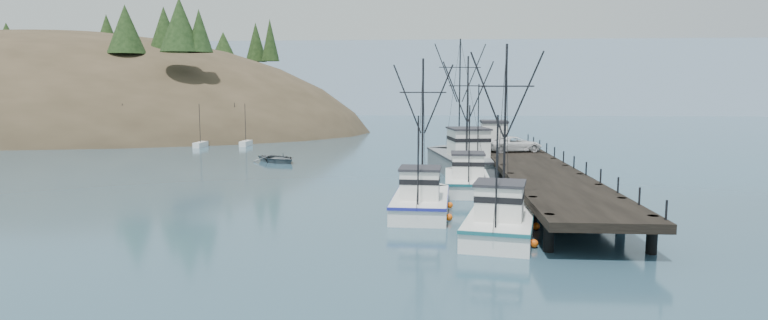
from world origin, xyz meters
TOP-DOWN VIEW (x-y plane):
  - ground at (0.00, 0.00)m, footprint 400.00×400.00m
  - pier at (14.00, 16.00)m, footprint 6.00×44.00m
  - headland at (-74.95, 78.61)m, footprint 134.80×78.00m
  - distant_ridge at (10.00, 170.00)m, footprint 360.00×40.00m
  - distant_ridge_far at (-40.00, 185.00)m, footprint 180.00×25.00m
  - moored_sailboats at (-31.29, 54.39)m, footprint 22.14×19.37m
  - trawler_near at (9.41, -0.23)m, footprint 5.45×11.29m
  - trawler_mid at (4.65, 5.60)m, footprint 4.05×10.87m
  - trawler_far at (8.32, 15.01)m, footprint 3.88×11.17m
  - work_vessel at (8.54, 26.12)m, footprint 7.48×16.81m
  - pier_shed at (12.50, 34.00)m, footprint 3.00×3.20m
  - pickup_truck at (13.80, 26.61)m, footprint 6.11×4.09m
  - motorboat at (-12.18, 31.96)m, footprint 7.12×7.04m

SIDE VIEW (x-z plane):
  - headland at x=-74.95m, z-range -30.05..20.95m
  - ground at x=0.00m, z-range 0.00..0.00m
  - distant_ridge at x=10.00m, z-range -13.00..13.00m
  - distant_ridge_far at x=-40.00m, z-range -9.00..9.00m
  - motorboat at x=-12.18m, z-range -0.61..0.61m
  - moored_sailboats at x=-31.29m, z-range -2.84..3.51m
  - trawler_mid at x=4.65m, z-range -4.60..6.23m
  - trawler_near at x=9.41m, z-range -4.87..6.51m
  - trawler_far at x=8.32m, z-range -4.91..6.55m
  - work_vessel at x=8.54m, z-range -5.69..8.14m
  - pier at x=14.00m, z-range 0.69..2.69m
  - pickup_truck at x=13.80m, z-range 2.00..3.56m
  - pier_shed at x=12.50m, z-range 2.02..4.82m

